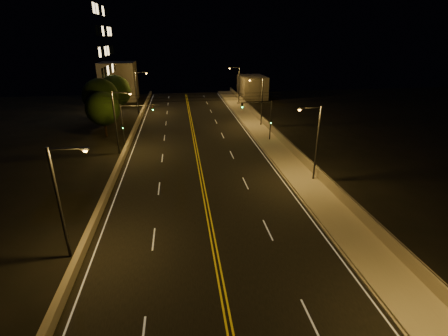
{
  "coord_description": "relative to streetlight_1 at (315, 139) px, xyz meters",
  "views": [
    {
      "loc": [
        -2.05,
        -11.0,
        14.4
      ],
      "look_at": [
        2.0,
        18.0,
        2.5
      ],
      "focal_mm": 26.0,
      "sensor_mm": 36.0,
      "label": 1
    }
  ],
  "objects": [
    {
      "name": "lane_markings",
      "position": [
        -11.49,
        0.84,
        -4.72
      ],
      "size": [
        17.32,
        116.0,
        0.0
      ],
      "color": "silver",
      "rests_on": "road"
    },
    {
      "name": "streetlight_2",
      "position": [
        0.0,
        23.07,
        0.0
      ],
      "size": [
        2.55,
        0.28,
        8.11
      ],
      "color": "#2D2D33",
      "rests_on": "ground"
    },
    {
      "name": "streetlight_5",
      "position": [
        -21.39,
        11.99,
        0.0
      ],
      "size": [
        2.55,
        0.28,
        8.11
      ],
      "color": "#2D2D33",
      "rests_on": "ground"
    },
    {
      "name": "parapet_rail",
      "position": [
        0.96,
        0.92,
        -3.42
      ],
      "size": [
        0.06,
        120.0,
        0.06
      ],
      "primitive_type": "cylinder",
      "rotation": [
        1.57,
        0.0,
        0.0
      ],
      "color": "black",
      "rests_on": "parapet_wall"
    },
    {
      "name": "curb",
      "position": [
        -2.56,
        0.92,
        -4.67
      ],
      "size": [
        0.14,
        120.0,
        0.15
      ],
      "primitive_type": "cube",
      "color": "#9F9585",
      "rests_on": "ground"
    },
    {
      "name": "tree_1",
      "position": [
        -26.64,
        27.72,
        0.29
      ],
      "size": [
        5.89,
        5.89,
        7.98
      ],
      "color": "black",
      "rests_on": "ground"
    },
    {
      "name": "overhead_wires",
      "position": [
        -11.49,
        10.42,
        2.65
      ],
      "size": [
        22.0,
        0.03,
        0.83
      ],
      "color": "black"
    },
    {
      "name": "traffic_signal_left",
      "position": [
        -20.28,
        14.54,
        -0.95
      ],
      "size": [
        5.11,
        0.31,
        5.99
      ],
      "color": "#2D2D33",
      "rests_on": "ground"
    },
    {
      "name": "streetlight_3",
      "position": [
        0.0,
        44.33,
        0.0
      ],
      "size": [
        2.55,
        0.28,
        8.11
      ],
      "color": "#2D2D33",
      "rests_on": "ground"
    },
    {
      "name": "building_tower",
      "position": [
        -38.11,
        35.27,
        8.91
      ],
      "size": [
        24.0,
        15.0,
        28.47
      ],
      "color": "gray",
      "rests_on": "ground"
    },
    {
      "name": "streetlight_6",
      "position": [
        -21.39,
        36.66,
        0.0
      ],
      "size": [
        2.55,
        0.28,
        8.11
      ],
      "color": "#2D2D33",
      "rests_on": "ground"
    },
    {
      "name": "streetlight_4",
      "position": [
        -21.39,
        -9.89,
        0.0
      ],
      "size": [
        2.55,
        0.28,
        8.11
      ],
      "color": "#2D2D33",
      "rests_on": "ground"
    },
    {
      "name": "tree_0",
      "position": [
        -24.87,
        20.36,
        -0.41
      ],
      "size": [
        5.07,
        5.07,
        6.88
      ],
      "color": "black",
      "rests_on": "ground"
    },
    {
      "name": "distant_building_left",
      "position": [
        -27.49,
        52.49,
        -0.34
      ],
      "size": [
        8.0,
        8.0,
        8.82
      ],
      "primitive_type": "cube",
      "color": "gray",
      "rests_on": "ground"
    },
    {
      "name": "tree_2",
      "position": [
        -25.23,
        33.54,
        0.22
      ],
      "size": [
        5.82,
        5.82,
        7.88
      ],
      "color": "black",
      "rests_on": "ground"
    },
    {
      "name": "traffic_signal_right",
      "position": [
        -1.51,
        14.54,
        -0.95
      ],
      "size": [
        5.11,
        0.31,
        5.99
      ],
      "color": "#2D2D33",
      "rests_on": "ground"
    },
    {
      "name": "sidewalk",
      "position": [
        -0.69,
        0.92,
        -4.6
      ],
      "size": [
        3.6,
        120.0,
        0.3
      ],
      "primitive_type": "cube",
      "color": "#9F9585",
      "rests_on": "ground"
    },
    {
      "name": "distant_building_right",
      "position": [
        5.01,
        51.49,
        -2.09
      ],
      "size": [
        6.0,
        10.0,
        5.31
      ],
      "primitive_type": "cube",
      "color": "gray",
      "rests_on": "ground"
    },
    {
      "name": "streetlight_1",
      "position": [
        0.0,
        0.0,
        0.0
      ],
      "size": [
        2.55,
        0.28,
        8.11
      ],
      "color": "#2D2D33",
      "rests_on": "ground"
    },
    {
      "name": "road",
      "position": [
        -11.49,
        0.92,
        -4.74
      ],
      "size": [
        18.0,
        120.0,
        0.02
      ],
      "primitive_type": "cube",
      "color": "black",
      "rests_on": "ground"
    },
    {
      "name": "parapet_wall",
      "position": [
        0.96,
        0.92,
        -3.95
      ],
      "size": [
        0.3,
        120.0,
        1.0
      ],
      "primitive_type": "cube",
      "color": "gray",
      "rests_on": "sidewalk"
    },
    {
      "name": "jersey_barrier",
      "position": [
        -20.88,
        0.92,
        -4.37
      ],
      "size": [
        0.45,
        120.0,
        0.75
      ],
      "primitive_type": "cube",
      "color": "gray",
      "rests_on": "ground"
    }
  ]
}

